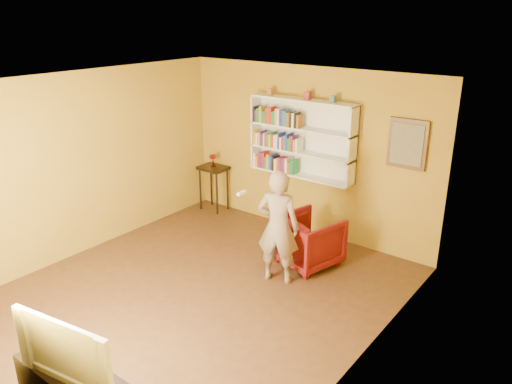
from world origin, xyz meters
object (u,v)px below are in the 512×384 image
at_px(person, 278,227).
at_px(television, 73,346).
at_px(console_table, 213,174).
at_px(ruby_lustre, 213,158).
at_px(armchair, 308,240).
at_px(bookshelf, 304,138).

distance_m(person, television, 3.11).
bearing_deg(console_table, ruby_lustre, 90.00).
bearing_deg(console_table, armchair, -16.64).
distance_m(console_table, television, 5.12).
distance_m(bookshelf, television, 4.77).
height_order(bookshelf, television, bookshelf).
relative_size(armchair, television, 0.77).
xyz_separation_m(bookshelf, console_table, (-1.79, -0.16, -0.91)).
xyz_separation_m(bookshelf, person, (0.62, -1.55, -0.81)).
bearing_deg(ruby_lustre, bookshelf, 5.10).
bearing_deg(armchair, bookshelf, -37.50).
relative_size(ruby_lustre, television, 0.21).
height_order(ruby_lustre, television, television).
bearing_deg(person, ruby_lustre, -49.01).
bearing_deg(bookshelf, console_table, -174.90).
distance_m(console_table, ruby_lustre, 0.31).
xyz_separation_m(ruby_lustre, television, (2.44, -4.50, -0.18)).
relative_size(bookshelf, ruby_lustre, 7.92).
bearing_deg(person, television, 71.77).
bearing_deg(bookshelf, person, -68.37).
relative_size(console_table, ruby_lustre, 3.63).
relative_size(console_table, television, 0.78).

